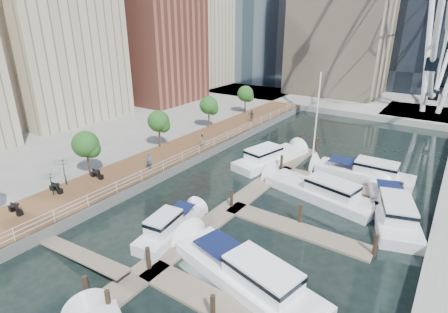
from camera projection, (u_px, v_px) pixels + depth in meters
ground at (140, 241)px, 26.43m from camera, size 520.00×520.00×0.00m
boardwalk at (181, 152)px, 42.49m from camera, size 6.00×60.00×1.00m
seawall at (200, 158)px, 40.91m from camera, size 0.25×60.00×1.00m
land_inland at (55, 119)px, 56.68m from camera, size 48.00×90.00×1.00m
land_far at (395, 73)px, 104.51m from camera, size 200.00×114.00×1.00m
pier at (429, 115)px, 58.78m from camera, size 14.00×12.00×1.00m
railing at (199, 149)px, 40.59m from camera, size 0.10×60.00×1.05m
floating_docks at (293, 210)px, 29.72m from camera, size 16.00×34.00×2.60m
midrise_condos at (114, 33)px, 59.74m from camera, size 19.00×67.00×28.00m
street_trees at (158, 121)px, 41.59m from camera, size 2.60×42.60×4.60m
cafe_tables at (37, 198)px, 29.86m from camera, size 2.50×13.70×0.74m
yacht_foreground at (246, 282)px, 22.22m from camera, size 12.39×5.89×2.15m
pedestrian_near at (149, 162)px, 36.02m from camera, size 0.81×0.74×1.86m
pedestrian_mid at (202, 140)px, 42.47m from camera, size 0.88×1.01×1.78m
pedestrian_far at (252, 116)px, 53.02m from camera, size 1.13×0.56×1.87m
moored_yachts at (310, 203)px, 31.91m from camera, size 20.03×36.99×11.50m
cafe_seating at (30, 190)px, 29.51m from camera, size 5.18×15.32×2.64m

